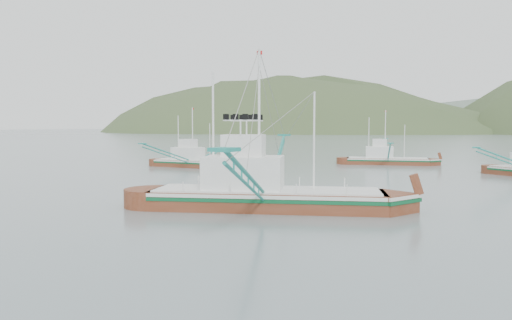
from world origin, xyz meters
The scene contains 5 objects.
ground centered at (0.00, 0.00, 0.00)m, with size 1200.00×1200.00×0.00m, color slate.
main_boat centered at (2.63, 2.71, 2.46)m, with size 16.96×28.66×12.11m.
bg_boat_left centered at (-23.19, 28.54, 1.25)m, with size 12.52×22.44×9.08m.
bg_boat_far centered at (-0.88, 47.00, 1.68)m, with size 12.47×21.31×8.84m.
headland_left centered at (-180.00, 360.00, 0.00)m, with size 448.00×308.00×210.00m, color #384A26.
Camera 1 is at (19.66, -27.95, 5.95)m, focal length 35.00 mm.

